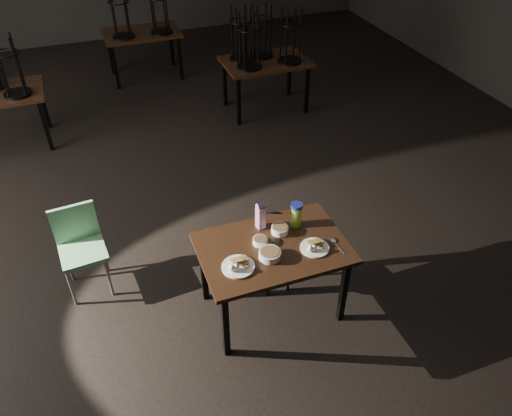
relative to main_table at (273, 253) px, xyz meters
name	(u,v)px	position (x,y,z in m)	size (l,w,h in m)	color
main_table	(273,253)	(0.00, 0.00, 0.00)	(1.20, 0.80, 0.75)	black
plate_left	(238,265)	(-0.34, -0.13, 0.10)	(0.26, 0.26, 0.08)	white
plate_right	(315,247)	(0.30, -0.14, 0.10)	(0.24, 0.24, 0.08)	white
bowl_near	(260,241)	(-0.08, 0.07, 0.11)	(0.12, 0.12, 0.05)	white
bowl_far	(280,229)	(0.12, 0.14, 0.11)	(0.14, 0.14, 0.06)	white
bowl_big	(270,254)	(-0.07, -0.11, 0.11)	(0.18, 0.18, 0.06)	white
juice_carton	(260,216)	(-0.01, 0.26, 0.20)	(0.08, 0.08, 0.26)	#8A196F
water_bottle	(296,214)	(0.28, 0.19, 0.19)	(0.11, 0.11, 0.22)	#9FD03D
spoon	(335,241)	(0.49, -0.12, 0.08)	(0.05, 0.21, 0.01)	silver
bentwood_chair	(275,245)	(0.14, 0.30, -0.22)	(0.41, 0.40, 0.76)	black
school_chair	(80,243)	(-1.49, 0.88, -0.16)	(0.42, 0.42, 0.84)	#68A376
bg_table_right	(264,57)	(1.30, 3.62, 0.13)	(1.20, 0.80, 1.48)	black
bg_table_far	(142,33)	(-0.11, 5.37, 0.08)	(1.20, 0.80, 1.48)	black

